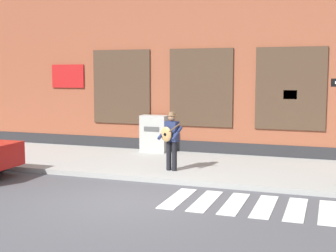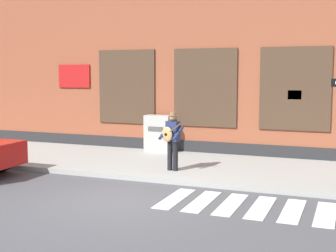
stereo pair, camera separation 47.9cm
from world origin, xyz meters
name	(u,v)px [view 1 (the left image)]	position (x,y,z in m)	size (l,w,h in m)	color
ground_plane	(128,202)	(0.00, 0.00, 0.00)	(160.00, 160.00, 0.00)	#4C4C51
sidewalk	(182,166)	(0.00, 4.15, 0.07)	(28.00, 4.41, 0.14)	#9E9E99
building_backdrop	(215,63)	(0.00, 8.35, 3.36)	(28.00, 4.06, 6.73)	brown
crosswalk	(280,208)	(3.40, 0.65, 0.01)	(5.20, 1.90, 0.01)	silver
busker	(171,137)	(0.03, 3.01, 1.12)	(0.72, 0.63, 1.71)	black
utility_box	(154,134)	(-1.61, 5.91, 0.81)	(0.95, 0.52, 1.32)	#ADADA8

